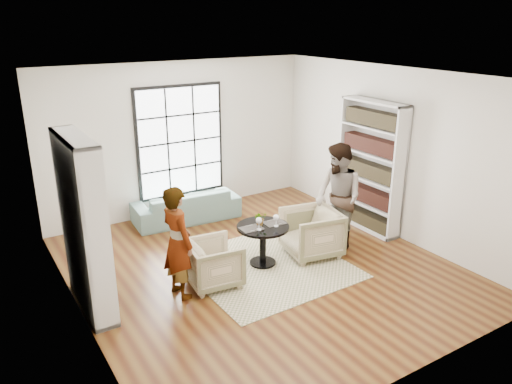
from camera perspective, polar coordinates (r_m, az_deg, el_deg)
ground at (r=8.05m, az=0.56°, el=-8.61°), size 6.00×6.00×0.00m
room_shell at (r=7.98m, az=-1.51°, el=0.96°), size 6.00×6.01×6.00m
rug at (r=8.07m, az=1.13°, el=-8.48°), size 2.43×2.43×0.01m
pedestal_table at (r=7.94m, az=0.79°, el=-5.09°), size 0.83×0.83×0.67m
sofa at (r=9.83m, az=-7.97°, el=-1.52°), size 2.09×0.94×0.60m
armchair_left at (r=7.46m, az=-4.84°, el=-8.10°), size 0.84×0.82×0.69m
armchair_right at (r=8.34m, az=6.33°, el=-4.66°), size 1.01×0.99×0.79m
person_left at (r=7.04m, az=-8.95°, el=-5.71°), size 0.47×0.64×1.64m
person_right at (r=8.48m, az=9.39°, el=-0.61°), size 0.76×0.94×1.83m
placemat_left at (r=7.77m, az=-0.51°, el=-4.18°), size 0.35×0.27×0.01m
placemat_right at (r=7.98m, az=2.12°, el=-3.53°), size 0.35×0.27×0.01m
cutlery_left at (r=7.77m, az=-0.51°, el=-4.13°), size 0.15×0.23×0.01m
cutlery_right at (r=7.98m, az=2.12°, el=-3.48°), size 0.15×0.23×0.01m
wine_glass_left at (r=7.67m, az=0.34°, el=-3.32°), size 0.10×0.10×0.21m
wine_glass_right at (r=7.81m, az=2.32°, el=-2.96°), size 0.09×0.09×0.20m
flower_centerpiece at (r=7.87m, az=0.49°, el=-3.01°), size 0.23×0.21×0.22m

